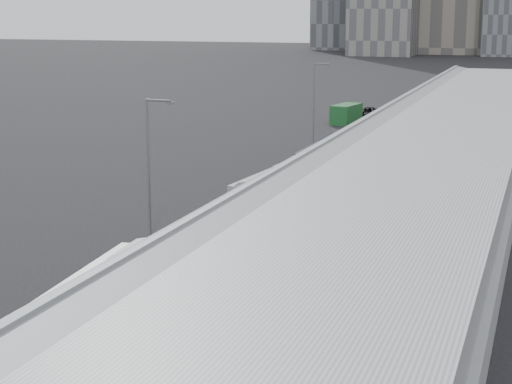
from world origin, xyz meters
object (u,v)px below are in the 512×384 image
at_px(street_lamp_far, 315,98).
at_px(shipping_container, 346,114).
at_px(bus_2, 91,327).
at_px(suv, 370,113).
at_px(bus_5, 328,164).
at_px(bus_6, 370,141).
at_px(bus_4, 280,196).
at_px(bus_3, 235,234).
at_px(street_lamp_near, 151,160).

bearing_deg(street_lamp_far, shipping_container, 92.62).
distance_m(bus_2, suv, 92.31).
height_order(bus_5, bus_6, bus_5).
distance_m(bus_6, street_lamp_far, 9.52).
xyz_separation_m(bus_5, street_lamp_far, (-6.80, 20.73, 3.84)).
bearing_deg(bus_4, bus_3, -80.81).
bearing_deg(bus_4, bus_5, 94.70).
relative_size(bus_5, suv, 2.53).
distance_m(bus_4, street_lamp_far, 35.75).
bearing_deg(bus_4, bus_6, 93.96).
relative_size(street_lamp_near, shipping_container, 1.66).
bearing_deg(bus_5, bus_3, -89.01).
bearing_deg(shipping_container, bus_5, -69.99).
distance_m(bus_3, street_lamp_near, 8.53).
distance_m(shipping_container, suv, 7.92).
height_order(bus_4, shipping_container, bus_4).
relative_size(bus_3, street_lamp_far, 1.40).
height_order(bus_3, bus_6, bus_3).
height_order(bus_5, street_lamp_far, street_lamp_far).
distance_m(bus_3, bus_5, 26.12).
distance_m(bus_6, street_lamp_near, 40.55).
xyz_separation_m(bus_3, bus_4, (-0.78, 11.93, -0.06)).
xyz_separation_m(bus_3, street_lamp_near, (-7.10, 2.66, 3.91)).
relative_size(bus_2, shipping_container, 2.36).
xyz_separation_m(bus_5, suv, (-5.97, 48.62, -0.92)).
xyz_separation_m(bus_3, shipping_container, (-8.31, 67.04, -0.32)).
relative_size(bus_3, shipping_container, 2.30).
distance_m(bus_3, street_lamp_far, 47.58).
bearing_deg(bus_6, bus_3, -88.20).
relative_size(bus_5, street_lamp_near, 1.38).
bearing_deg(suv, bus_2, -97.86).
bearing_deg(bus_2, bus_5, 85.51).
bearing_deg(bus_3, street_lamp_near, 160.68).
xyz_separation_m(bus_4, street_lamp_near, (-6.32, -9.27, 3.96)).
bearing_deg(suv, street_lamp_far, -103.36).
bearing_deg(street_lamp_near, shipping_container, 91.08).
bearing_deg(shipping_container, bus_6, -62.00).
xyz_separation_m(bus_5, shipping_container, (-7.73, 40.93, -0.32)).
height_order(bus_4, bus_6, bus_4).
xyz_separation_m(street_lamp_far, suv, (0.84, 27.89, -4.76)).
xyz_separation_m(bus_4, street_lamp_far, (-6.61, 34.92, 3.90)).
height_order(street_lamp_far, suv, street_lamp_far).
bearing_deg(suv, bus_6, -90.15).
relative_size(street_lamp_near, street_lamp_far, 1.01).
xyz_separation_m(bus_2, street_lamp_near, (-6.64, 20.03, 3.88)).
xyz_separation_m(bus_2, bus_4, (-0.32, 29.30, -0.08)).
bearing_deg(bus_2, suv, 89.13).
distance_m(bus_2, bus_6, 59.74).
relative_size(bus_3, suv, 2.54).
height_order(bus_2, street_lamp_far, street_lamp_far).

